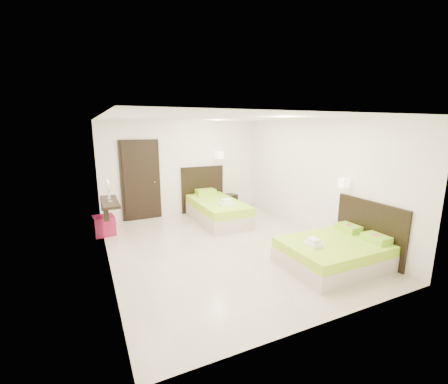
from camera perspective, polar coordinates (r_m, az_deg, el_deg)
name	(u,v)px	position (r m, az deg, el deg)	size (l,w,h in m)	color
floor	(226,247)	(6.31, 0.34, -10.43)	(5.50, 5.50, 0.00)	beige
bed_single	(216,209)	(7.94, -1.57, -3.17)	(1.27, 2.12, 1.75)	beige
bed_double	(337,251)	(5.81, 20.70, -10.50)	(1.76, 1.50, 1.46)	beige
nightstand	(227,202)	(9.00, 0.50, -1.88)	(0.51, 0.46, 0.46)	black
ottoman	(104,225)	(7.44, -21.88, -5.93)	(0.44, 0.44, 0.44)	maroon
door	(141,181)	(8.17, -15.59, 2.09)	(1.02, 0.15, 2.14)	black
console_shelf	(109,202)	(7.05, -21.03, -1.82)	(0.35, 1.20, 0.78)	black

